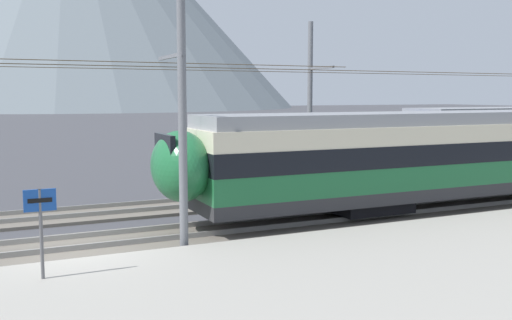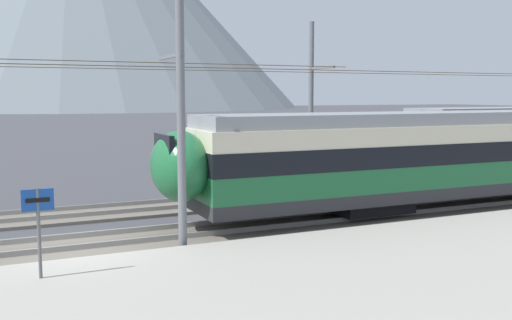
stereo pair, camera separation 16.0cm
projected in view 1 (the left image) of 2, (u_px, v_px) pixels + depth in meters
ground_plane at (75, 259)px, 16.00m from camera, size 400.00×400.00×0.00m
track_near at (69, 247)px, 17.07m from camera, size 120.00×3.00×0.28m
track_far at (53, 217)px, 21.25m from camera, size 120.00×3.00×0.28m
catenary_mast_mid at (181, 109)px, 16.14m from camera, size 44.04×2.31×7.91m
catenary_mast_far_side at (311, 103)px, 27.31m from camera, size 44.04×2.18×7.89m
platform_sign at (40, 213)px, 13.08m from camera, size 0.70×0.08×2.06m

